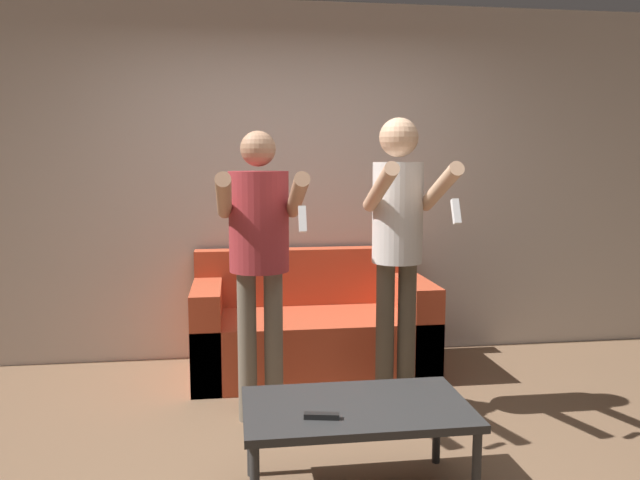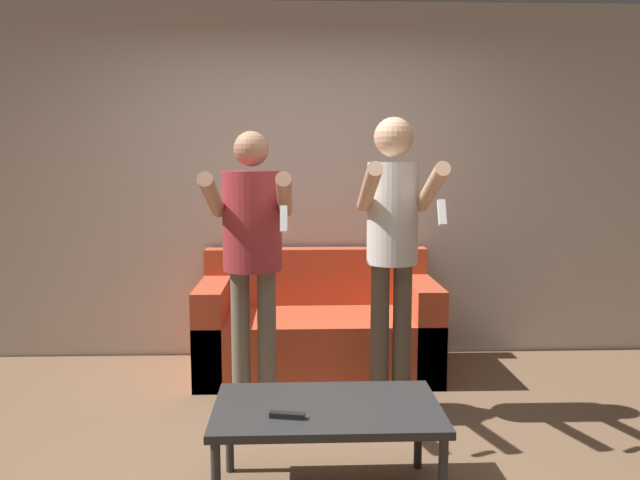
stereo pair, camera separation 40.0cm
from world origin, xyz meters
name	(u,v)px [view 1 (the left image)]	position (x,y,z in m)	size (l,w,h in m)	color
ground_plane	(325,473)	(0.00, 0.00, 0.00)	(14.00, 14.00, 0.00)	brown
wall_back	(288,183)	(0.00, 1.95, 1.35)	(6.40, 0.06, 2.70)	beige
couch	(312,331)	(0.13, 1.51, 0.30)	(1.68, 0.83, 0.86)	#C64C2D
person_standing_left	(259,241)	(-0.28, 0.67, 1.07)	(0.46, 0.73, 1.69)	#6B6051
person_standing_right	(398,232)	(0.53, 0.67, 1.10)	(0.42, 0.69, 1.77)	brown
coffee_table	(356,413)	(0.11, -0.23, 0.39)	(1.01, 0.60, 0.43)	#2D2D2D
remote_on_table	(322,416)	(-0.07, -0.36, 0.45)	(0.15, 0.07, 0.02)	black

